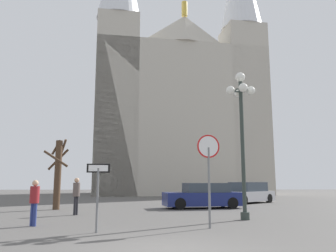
# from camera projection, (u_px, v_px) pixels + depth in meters

# --- Properties ---
(cathedral) EXTENTS (22.05, 16.61, 35.01)m
(cathedral) POSITION_uv_depth(u_px,v_px,m) (177.00, 106.00, 43.49)
(cathedral) COLOR #BCB5A5
(cathedral) RESTS_ON ground
(stop_sign) EXTENTS (0.79, 0.20, 3.11)m
(stop_sign) POSITION_uv_depth(u_px,v_px,m) (209.00, 162.00, 11.49)
(stop_sign) COLOR slate
(stop_sign) RESTS_ON ground
(one_way_arrow_sign) EXTENTS (0.70, 0.12, 2.07)m
(one_way_arrow_sign) POSITION_uv_depth(u_px,v_px,m) (98.00, 187.00, 10.41)
(one_way_arrow_sign) COLOR slate
(one_way_arrow_sign) RESTS_ON ground
(street_lamp) EXTENTS (1.25, 1.25, 6.18)m
(street_lamp) POSITION_uv_depth(u_px,v_px,m) (242.00, 116.00, 14.32)
(street_lamp) COLOR #2D3833
(street_lamp) RESTS_ON ground
(bare_tree) EXTENTS (1.43, 1.47, 3.92)m
(bare_tree) POSITION_uv_depth(u_px,v_px,m) (58.00, 172.00, 19.01)
(bare_tree) COLOR #473323
(bare_tree) RESTS_ON ground
(parked_car_near_navy) EXTENTS (4.74, 2.52, 1.44)m
(parked_car_near_navy) POSITION_uv_depth(u_px,v_px,m) (203.00, 196.00, 19.79)
(parked_car_near_navy) COLOR navy
(parked_car_near_navy) RESTS_ON ground
(parked_car_far_silver) EXTENTS (4.70, 4.41, 1.49)m
(parked_car_far_silver) POSITION_uv_depth(u_px,v_px,m) (247.00, 193.00, 24.44)
(parked_car_far_silver) COLOR #B7B7BC
(parked_car_far_silver) RESTS_ON ground
(pedestrian_walking) EXTENTS (0.32, 0.32, 1.57)m
(pedestrian_walking) POSITION_uv_depth(u_px,v_px,m) (34.00, 198.00, 11.83)
(pedestrian_walking) COLOR navy
(pedestrian_walking) RESTS_ON ground
(pedestrian_standing) EXTENTS (0.32, 0.32, 1.70)m
(pedestrian_standing) POSITION_uv_depth(u_px,v_px,m) (76.00, 192.00, 15.76)
(pedestrian_standing) COLOR black
(pedestrian_standing) RESTS_ON ground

